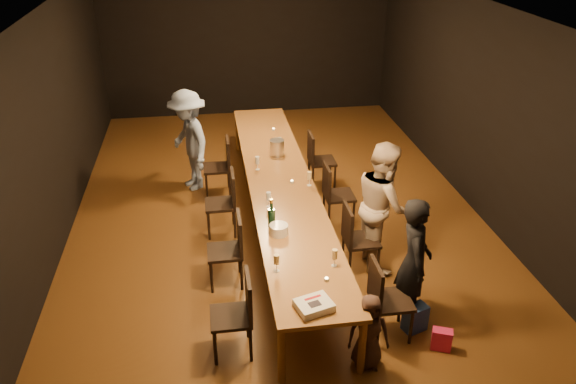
{
  "coord_description": "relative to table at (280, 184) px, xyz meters",
  "views": [
    {
      "loc": [
        -0.95,
        -6.91,
        4.24
      ],
      "look_at": [
        -0.02,
        -0.81,
        1.0
      ],
      "focal_mm": 35.0,
      "sensor_mm": 36.0,
      "label": 1
    }
  ],
  "objects": [
    {
      "name": "ground",
      "position": [
        0.0,
        0.0,
        -0.7
      ],
      "size": [
        10.0,
        10.0,
        0.0
      ],
      "primitive_type": "plane",
      "color": "#482612",
      "rests_on": "ground"
    },
    {
      "name": "room_shell",
      "position": [
        0.0,
        0.0,
        1.38
      ],
      "size": [
        6.04,
        10.04,
        3.02
      ],
      "color": "black",
      "rests_on": "ground"
    },
    {
      "name": "table",
      "position": [
        0.0,
        0.0,
        0.0
      ],
      "size": [
        0.9,
        6.0,
        0.75
      ],
      "color": "brown",
      "rests_on": "ground"
    },
    {
      "name": "chair_right_0",
      "position": [
        0.85,
        -2.4,
        -0.24
      ],
      "size": [
        0.42,
        0.42,
        0.93
      ],
      "primitive_type": null,
      "rotation": [
        0.0,
        0.0,
        -1.57
      ],
      "color": "black",
      "rests_on": "ground"
    },
    {
      "name": "chair_right_1",
      "position": [
        0.85,
        -1.2,
        -0.24
      ],
      "size": [
        0.42,
        0.42,
        0.93
      ],
      "primitive_type": null,
      "rotation": [
        0.0,
        0.0,
        -1.57
      ],
      "color": "black",
      "rests_on": "ground"
    },
    {
      "name": "chair_right_2",
      "position": [
        0.85,
        0.0,
        -0.24
      ],
      "size": [
        0.42,
        0.42,
        0.93
      ],
      "primitive_type": null,
      "rotation": [
        0.0,
        0.0,
        -1.57
      ],
      "color": "black",
      "rests_on": "ground"
    },
    {
      "name": "chair_right_3",
      "position": [
        0.85,
        1.2,
        -0.24
      ],
      "size": [
        0.42,
        0.42,
        0.93
      ],
      "primitive_type": null,
      "rotation": [
        0.0,
        0.0,
        -1.57
      ],
      "color": "black",
      "rests_on": "ground"
    },
    {
      "name": "chair_left_0",
      "position": [
        -0.85,
        -2.4,
        -0.24
      ],
      "size": [
        0.42,
        0.42,
        0.93
      ],
      "primitive_type": null,
      "rotation": [
        0.0,
        0.0,
        1.57
      ],
      "color": "black",
      "rests_on": "ground"
    },
    {
      "name": "chair_left_1",
      "position": [
        -0.85,
        -1.2,
        -0.24
      ],
      "size": [
        0.42,
        0.42,
        0.93
      ],
      "primitive_type": null,
      "rotation": [
        0.0,
        0.0,
        1.57
      ],
      "color": "black",
      "rests_on": "ground"
    },
    {
      "name": "chair_left_2",
      "position": [
        -0.85,
        0.0,
        -0.24
      ],
      "size": [
        0.42,
        0.42,
        0.93
      ],
      "primitive_type": null,
      "rotation": [
        0.0,
        0.0,
        1.57
      ],
      "color": "black",
      "rests_on": "ground"
    },
    {
      "name": "chair_left_3",
      "position": [
        -0.85,
        1.2,
        -0.24
      ],
      "size": [
        0.42,
        0.42,
        0.93
      ],
      "primitive_type": null,
      "rotation": [
        0.0,
        0.0,
        1.57
      ],
      "color": "black",
      "rests_on": "ground"
    },
    {
      "name": "woman_birthday",
      "position": [
        1.15,
        -2.17,
        0.06
      ],
      "size": [
        0.47,
        0.62,
        1.52
      ],
      "primitive_type": "imported",
      "rotation": [
        0.0,
        0.0,
        1.36
      ],
      "color": "black",
      "rests_on": "ground"
    },
    {
      "name": "woman_tan",
      "position": [
        1.15,
        -1.02,
        0.13
      ],
      "size": [
        0.68,
        0.85,
        1.67
      ],
      "primitive_type": "imported",
      "rotation": [
        0.0,
        0.0,
        1.51
      ],
      "color": "beige",
      "rests_on": "ground"
    },
    {
      "name": "man_blue",
      "position": [
        -1.26,
        1.5,
        0.12
      ],
      "size": [
        0.97,
        1.21,
        1.64
      ],
      "primitive_type": "imported",
      "rotation": [
        0.0,
        0.0,
        -1.18
      ],
      "color": "#7C93C0",
      "rests_on": "ground"
    },
    {
      "name": "child",
      "position": [
        0.49,
        -2.8,
        -0.28
      ],
      "size": [
        0.45,
        0.33,
        0.85
      ],
      "primitive_type": "imported",
      "rotation": [
        0.0,
        0.0,
        -0.15
      ],
      "color": "#392620",
      "rests_on": "ground"
    },
    {
      "name": "gift_bag_red",
      "position": [
        1.33,
        -2.71,
        -0.58
      ],
      "size": [
        0.24,
        0.19,
        0.25
      ],
      "primitive_type": "cube",
      "rotation": [
        0.0,
        0.0,
        -0.4
      ],
      "color": "#E12160",
      "rests_on": "ground"
    },
    {
      "name": "gift_bag_blue",
      "position": [
        1.16,
        -2.37,
        -0.55
      ],
      "size": [
        0.29,
        0.24,
        0.31
      ],
      "primitive_type": "cube",
      "rotation": [
        0.0,
        0.0,
        0.35
      ],
      "color": "#274BAA",
      "rests_on": "ground"
    },
    {
      "name": "birthday_cake",
      "position": [
        -0.06,
        -2.76,
        0.09
      ],
      "size": [
        0.4,
        0.35,
        0.08
      ],
      "rotation": [
        0.0,
        0.0,
        0.29
      ],
      "color": "white",
      "rests_on": "table"
    },
    {
      "name": "plate_stack",
      "position": [
        -0.21,
        -1.37,
        0.11
      ],
      "size": [
        0.24,
        0.24,
        0.12
      ],
      "primitive_type": "cylinder",
      "rotation": [
        0.0,
        0.0,
        0.09
      ],
      "color": "white",
      "rests_on": "table"
    },
    {
      "name": "champagne_bottle",
      "position": [
        -0.27,
        -1.2,
        0.24
      ],
      "size": [
        0.1,
        0.1,
        0.38
      ],
      "primitive_type": null,
      "rotation": [
        0.0,
        0.0,
        -0.14
      ],
      "color": "black",
      "rests_on": "table"
    },
    {
      "name": "ice_bucket",
      "position": [
        0.07,
        0.89,
        0.17
      ],
      "size": [
        0.28,
        0.28,
        0.24
      ],
      "primitive_type": "cylinder",
      "rotation": [
        0.0,
        0.0,
        0.36
      ],
      "color": "silver",
      "rests_on": "table"
    },
    {
      "name": "wineglass_0",
      "position": [
        -0.33,
        -2.1,
        0.15
      ],
      "size": [
        0.06,
        0.06,
        0.21
      ],
      "primitive_type": null,
      "color": "beige",
      "rests_on": "table"
    },
    {
      "name": "wineglass_1",
      "position": [
        0.29,
        -2.1,
        0.15
      ],
      "size": [
        0.06,
        0.06,
        0.21
      ],
      "primitive_type": null,
      "color": "beige",
      "rests_on": "table"
    },
    {
      "name": "wineglass_2",
      "position": [
        -0.25,
        -0.7,
        0.15
      ],
      "size": [
        0.06,
        0.06,
        0.21
      ],
      "primitive_type": null,
      "color": "silver",
      "rests_on": "table"
    },
    {
      "name": "wineglass_3",
      "position": [
        0.37,
        -0.2,
        0.15
      ],
      "size": [
        0.06,
        0.06,
        0.21
      ],
      "primitive_type": null,
      "color": "beige",
      "rests_on": "table"
    },
    {
      "name": "wineglass_4",
      "position": [
        -0.28,
        0.41,
        0.15
      ],
      "size": [
        0.06,
        0.06,
        0.21
      ],
      "primitive_type": null,
      "color": "silver",
      "rests_on": "table"
    },
    {
      "name": "wineglass_5",
      "position": [
        0.14,
        1.07,
        0.15
      ],
      "size": [
        0.06,
        0.06,
        0.21
      ],
      "primitive_type": null,
      "color": "silver",
      "rests_on": "table"
    },
    {
      "name": "tealight_near",
      "position": [
        0.15,
        -2.34,
        0.06
      ],
      "size": [
        0.05,
        0.05,
        0.03
      ],
      "primitive_type": "cylinder",
      "color": "#B2B7B2",
      "rests_on": "table"
    },
    {
      "name": "tealight_mid",
      "position": [
        0.15,
        -0.08,
        0.06
      ],
      "size": [
        0.05,
        0.05,
        0.03
      ],
      "primitive_type": "cylinder",
      "color": "#B2B7B2",
      "rests_on": "table"
    },
    {
      "name": "tealight_far",
      "position": [
        0.15,
        1.92,
        0.06
      ],
      "size": [
        0.05,
        0.05,
        0.03
      ],
      "primitive_type": "cylinder",
      "color": "#B2B7B2",
      "rests_on": "table"
    }
  ]
}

